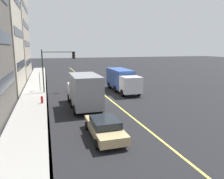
# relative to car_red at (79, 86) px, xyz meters

# --- Properties ---
(ground) EXTENTS (200.00, 200.00, 0.00)m
(ground) POSITION_rel_car_red_xyz_m (-3.59, -2.74, -0.76)
(ground) COLOR black
(sidewalk_slab) EXTENTS (80.00, 3.15, 0.15)m
(sidewalk_slab) POSITION_rel_car_red_xyz_m (-3.59, 5.66, -0.68)
(sidewalk_slab) COLOR gray
(sidewalk_slab) RESTS_ON ground
(curb_edge) EXTENTS (80.00, 0.16, 0.15)m
(curb_edge) POSITION_rel_car_red_xyz_m (-3.59, 4.17, -0.68)
(curb_edge) COLOR slate
(curb_edge) RESTS_ON ground
(lane_stripe_center) EXTENTS (80.00, 0.16, 0.01)m
(lane_stripe_center) POSITION_rel_car_red_xyz_m (-3.59, -2.74, -0.75)
(lane_stripe_center) COLOR #D8CC4C
(lane_stripe_center) RESTS_ON ground
(building_glass_right) EXTENTS (16.63, 8.81, 20.59)m
(building_glass_right) POSITION_rel_car_red_xyz_m (20.31, 11.81, 9.54)
(building_glass_right) COLOR #9E9384
(building_glass_right) RESTS_ON ground
(car_red) EXTENTS (4.07, 1.91, 1.47)m
(car_red) POSITION_rel_car_red_xyz_m (0.00, 0.00, 0.00)
(car_red) COLOR red
(car_red) RESTS_ON ground
(car_tan) EXTENTS (4.79, 2.00, 1.33)m
(car_tan) POSITION_rel_car_red_xyz_m (-15.41, 0.61, -0.06)
(car_tan) COLOR tan
(car_tan) RESTS_ON ground
(truck_blue) EXTENTS (8.11, 2.46, 2.94)m
(truck_blue) POSITION_rel_car_red_xyz_m (-1.43, -5.70, 0.84)
(truck_blue) COLOR silver
(truck_blue) RESTS_ON ground
(truck_gray) EXTENTS (6.90, 2.67, 3.40)m
(truck_gray) POSITION_rel_car_red_xyz_m (-8.10, 0.66, 1.01)
(truck_gray) COLOR silver
(truck_gray) RESTS_ON ground
(pedestrian_with_backpack) EXTENTS (0.46, 0.42, 1.79)m
(pedestrian_with_backpack) POSITION_rel_car_red_xyz_m (-3.18, -2.03, 0.30)
(pedestrian_with_backpack) COLOR brown
(pedestrian_with_backpack) RESTS_ON ground
(traffic_light_mast) EXTENTS (0.28, 4.31, 5.63)m
(traffic_light_mast) POSITION_rel_car_red_xyz_m (0.34, 2.84, 3.13)
(traffic_light_mast) COLOR #1E3823
(traffic_light_mast) RESTS_ON ground
(street_sign_post) EXTENTS (0.60, 0.08, 2.71)m
(street_sign_post) POSITION_rel_car_red_xyz_m (1.56, 4.99, 0.84)
(street_sign_post) COLOR slate
(street_sign_post) RESTS_ON ground
(fire_hydrant) EXTENTS (0.24, 0.24, 0.94)m
(fire_hydrant) POSITION_rel_car_red_xyz_m (-5.47, 4.69, -0.29)
(fire_hydrant) COLOR red
(fire_hydrant) RESTS_ON ground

